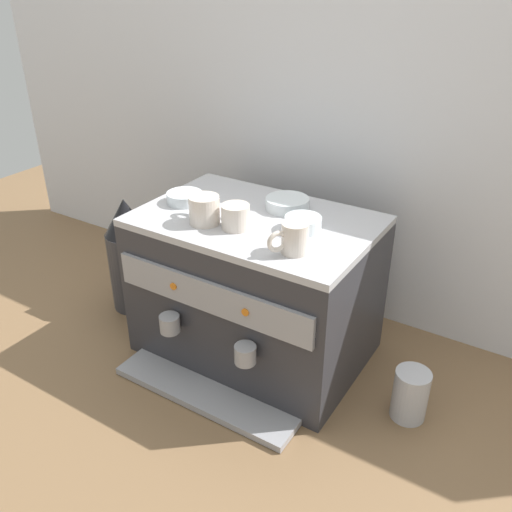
{
  "coord_description": "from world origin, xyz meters",
  "views": [
    {
      "loc": [
        0.72,
        -1.15,
        1.06
      ],
      "look_at": [
        0.0,
        0.0,
        0.32
      ],
      "focal_mm": 38.2,
      "sensor_mm": 36.0,
      "label": 1
    }
  ],
  "objects": [
    {
      "name": "coffee_grinder",
      "position": [
        -0.49,
        -0.02,
        0.2
      ],
      "size": [
        0.15,
        0.15,
        0.4
      ],
      "color": "#333338",
      "rests_on": "ground_plane"
    },
    {
      "name": "ceramic_cup_2",
      "position": [
        -0.1,
        -0.1,
        0.48
      ],
      "size": [
        0.12,
        0.08,
        0.08
      ],
      "color": "beige",
      "rests_on": "espresso_machine"
    },
    {
      "name": "ceramic_bowl_1",
      "position": [
        0.14,
        0.0,
        0.46
      ],
      "size": [
        0.1,
        0.1,
        0.04
      ],
      "color": "silver",
      "rests_on": "espresso_machine"
    },
    {
      "name": "milk_pitcher",
      "position": [
        0.49,
        -0.03,
        0.07
      ],
      "size": [
        0.09,
        0.09,
        0.14
      ],
      "primitive_type": "cylinder",
      "color": "#B7B7BC",
      "rests_on": "ground_plane"
    },
    {
      "name": "espresso_machine",
      "position": [
        0.0,
        -0.0,
        0.22
      ],
      "size": [
        0.65,
        0.54,
        0.44
      ],
      "color": "#2D2D33",
      "rests_on": "ground_plane"
    },
    {
      "name": "ceramic_bowl_0",
      "position": [
        -0.23,
        -0.02,
        0.46
      ],
      "size": [
        0.1,
        0.1,
        0.03
      ],
      "color": "silver",
      "rests_on": "espresso_machine"
    },
    {
      "name": "tiled_backsplash_wall",
      "position": [
        0.0,
        0.38,
        0.49
      ],
      "size": [
        2.8,
        0.03,
        0.99
      ],
      "primitive_type": "cube",
      "color": "silver",
      "rests_on": "ground_plane"
    },
    {
      "name": "ceramic_cup_0",
      "position": [
        -0.01,
        -0.08,
        0.48
      ],
      "size": [
        0.1,
        0.09,
        0.07
      ],
      "color": "beige",
      "rests_on": "espresso_machine"
    },
    {
      "name": "ceramic_cup_1",
      "position": [
        0.18,
        -0.13,
        0.48
      ],
      "size": [
        0.08,
        0.1,
        0.08
      ],
      "color": "beige",
      "rests_on": "espresso_machine"
    },
    {
      "name": "ceramic_bowl_2",
      "position": [
        0.04,
        0.1,
        0.46
      ],
      "size": [
        0.12,
        0.12,
        0.03
      ],
      "color": "silver",
      "rests_on": "espresso_machine"
    },
    {
      "name": "ground_plane",
      "position": [
        0.0,
        0.0,
        0.0
      ],
      "size": [
        4.0,
        4.0,
        0.0
      ],
      "primitive_type": "plane",
      "color": "brown"
    }
  ]
}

